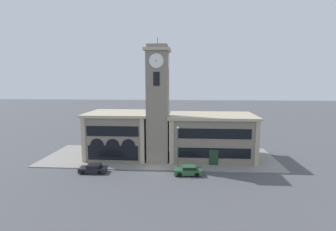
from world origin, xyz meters
TOP-DOWN VIEW (x-y plane):
  - ground_plane at (0.00, 0.00)m, footprint 300.00×300.00m
  - sidewalk_kerb at (0.00, 7.22)m, footprint 41.41×14.44m
  - clock_tower at (0.00, 4.85)m, footprint 4.32×4.32m
  - town_hall_left_wing at (-7.48, 7.71)m, footprint 11.44×10.09m
  - town_hall_right_wing at (9.41, 7.72)m, footprint 15.29×10.09m
  - parked_car_near at (-9.28, -1.50)m, footprint 4.14×2.08m
  - parked_car_mid at (5.20, -1.50)m, footprint 4.16×2.06m
  - street_lamp at (3.57, 0.64)m, footprint 0.36×0.36m
  - bollard at (6.09, 0.48)m, footprint 0.18×0.18m

SIDE VIEW (x-z plane):
  - ground_plane at x=0.00m, z-range 0.00..0.00m
  - sidewalk_kerb at x=0.00m, z-range 0.00..0.15m
  - bollard at x=6.09m, z-range 0.14..1.20m
  - parked_car_near at x=-9.28m, z-range 0.03..1.33m
  - parked_car_mid at x=5.20m, z-range 0.04..1.45m
  - town_hall_right_wing at x=9.41m, z-range 0.02..7.97m
  - town_hall_left_wing at x=-7.48m, z-range 0.03..8.25m
  - street_lamp at x=3.57m, z-range 1.11..7.90m
  - clock_tower at x=0.00m, z-range -0.52..20.51m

